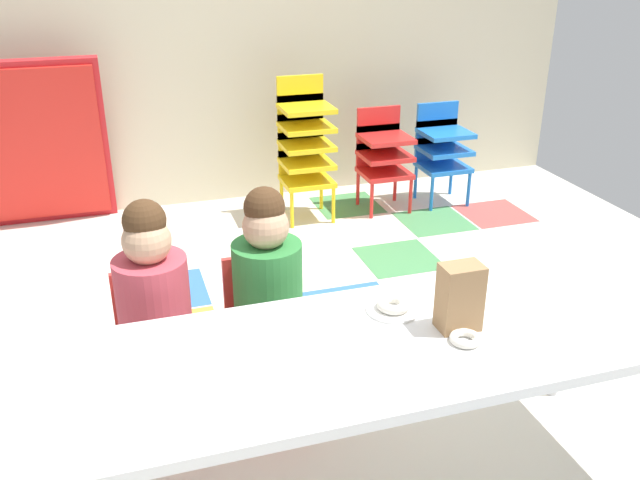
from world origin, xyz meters
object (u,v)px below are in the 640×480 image
seated_child_near_camera (153,297)px  kid_chair_red_stack (383,152)px  donut_powdered_on_plate (393,304)px  kid_chair_yellow_stack (305,141)px  kid_chair_blue_stack (442,146)px  craft_table (360,358)px  donut_powdered_loose (465,339)px  folded_activity_table (33,146)px  paper_bag_brown (460,297)px  paper_plate_near_edge (393,310)px  seated_child_middle_seat (267,281)px

seated_child_near_camera → kid_chair_red_stack: bearing=48.6°
donut_powdered_on_plate → kid_chair_yellow_stack: bearing=80.9°
kid_chair_blue_stack → craft_table: bearing=-121.9°
craft_table → donut_powdered_loose: 0.33m
folded_activity_table → donut_powdered_loose: (1.42, -2.87, 0.07)m
folded_activity_table → seated_child_near_camera: bearing=-76.4°
kid_chair_blue_stack → paper_bag_brown: paper_bag_brown is taller
kid_chair_blue_stack → folded_activity_table: size_ratio=0.63×
paper_plate_near_edge → donut_powdered_loose: donut_powdered_loose is taller
craft_table → kid_chair_red_stack: bearing=66.1°
kid_chair_blue_stack → folded_activity_table: (-2.64, 0.33, 0.14)m
seated_child_near_camera → donut_powdered_on_plate: size_ratio=8.20×
seated_child_middle_seat → donut_powdered_loose: seated_child_middle_seat is taller
kid_chair_yellow_stack → paper_bag_brown: 2.48m
kid_chair_yellow_stack → kid_chair_red_stack: size_ratio=1.35×
kid_chair_red_stack → donut_powdered_loose: 2.67m
seated_child_near_camera → kid_chair_blue_stack: size_ratio=1.35×
kid_chair_blue_stack → paper_plate_near_edge: kid_chair_blue_stack is taller
paper_plate_near_edge → seated_child_near_camera: bearing=151.2°
kid_chair_red_stack → donut_powdered_on_plate: kid_chair_red_stack is taller
seated_child_middle_seat → folded_activity_table: (-0.95, 2.22, -0.02)m
folded_activity_table → donut_powdered_on_plate: folded_activity_table is taller
kid_chair_red_stack → folded_activity_table: 2.23m
paper_plate_near_edge → kid_chair_red_stack: bearing=68.3°
kid_chair_blue_stack → kid_chair_red_stack: bearing=180.0°
seated_child_near_camera → paper_bag_brown: seated_child_near_camera is taller
craft_table → kid_chair_red_stack: size_ratio=3.07×
kid_chair_blue_stack → donut_powdered_loose: 2.83m
kid_chair_blue_stack → donut_powdered_loose: (-1.22, -2.54, 0.21)m
paper_bag_brown → donut_powdered_on_plate: 0.24m
kid_chair_yellow_stack → seated_child_middle_seat: bearing=-110.4°
seated_child_near_camera → seated_child_middle_seat: same height
folded_activity_table → paper_bag_brown: size_ratio=4.94×
donut_powdered_loose → donut_powdered_on_plate: bearing=119.1°
craft_table → kid_chair_blue_stack: size_ratio=3.07×
paper_bag_brown → donut_powdered_loose: paper_bag_brown is taller
seated_child_middle_seat → kid_chair_red_stack: seated_child_middle_seat is taller
folded_activity_table → paper_plate_near_edge: size_ratio=6.04×
seated_child_near_camera → paper_plate_near_edge: size_ratio=5.10×
seated_child_middle_seat → folded_activity_table: folded_activity_table is taller
craft_table → paper_plate_near_edge: (0.17, 0.16, 0.05)m
kid_chair_yellow_stack → paper_plate_near_edge: size_ratio=5.11×
craft_table → donut_powdered_on_plate: (0.17, 0.16, 0.07)m
seated_child_middle_seat → paper_plate_near_edge: (0.33, -0.41, 0.05)m
seated_child_middle_seat → donut_powdered_on_plate: 0.53m
seated_child_near_camera → kid_chair_blue_stack: 2.83m
kid_chair_yellow_stack → paper_bag_brown: size_ratio=4.18×
seated_child_near_camera → donut_powdered_loose: size_ratio=9.35×
seated_child_middle_seat → kid_chair_yellow_stack: (0.70, 1.89, -0.04)m
donut_powdered_on_plate → paper_plate_near_edge: bearing=0.0°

